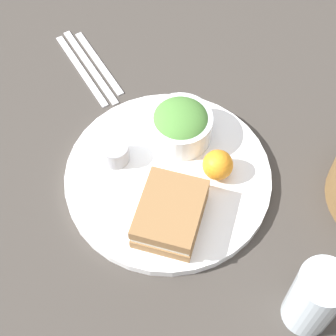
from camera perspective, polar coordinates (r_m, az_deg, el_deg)
name	(u,v)px	position (r m, az deg, el deg)	size (l,w,h in m)	color
ground_plane	(168,180)	(0.91, 0.00, -1.22)	(4.00, 4.00, 0.00)	#3D3833
plate	(168,177)	(0.90, 0.00, -0.95)	(0.33, 0.33, 0.02)	white
sandwich	(167,214)	(0.83, -0.09, -4.68)	(0.14, 0.12, 0.05)	olive
salad_bowl	(181,124)	(0.91, 1.28, 4.46)	(0.10, 0.10, 0.06)	white
dressing_cup	(115,152)	(0.90, -5.40, 1.60)	(0.05, 0.05, 0.03)	#99999E
orange_wedge	(218,166)	(0.88, 5.09, 0.23)	(0.05, 0.05, 0.05)	orange
drink_glass	(315,298)	(0.78, 14.70, -12.66)	(0.07, 0.07, 0.13)	silver
fork	(81,70)	(1.06, -8.81, 9.83)	(0.20, 0.01, 0.01)	silver
knife	(90,66)	(1.06, -7.93, 10.22)	(0.20, 0.01, 0.01)	silver
spoon	(99,62)	(1.07, -7.06, 10.60)	(0.18, 0.01, 0.01)	silver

